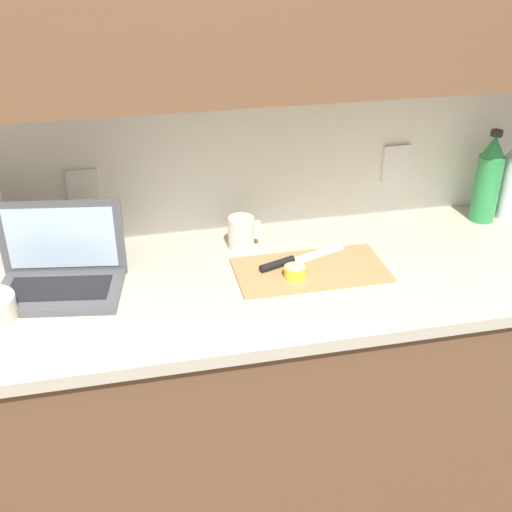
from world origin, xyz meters
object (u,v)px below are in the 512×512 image
(knife, at_px, (288,261))
(bottle_green_soda, at_px, (488,180))
(measuring_cup, at_px, (241,232))
(laptop, at_px, (60,269))
(bottle_oil_tall, at_px, (512,179))
(cutting_board, at_px, (310,270))
(lemon_half_cut, at_px, (295,272))

(knife, relative_size, bottle_green_soda, 0.92)
(measuring_cup, bearing_deg, laptop, -166.86)
(laptop, distance_m, bottle_oil_tall, 1.44)
(knife, xyz_separation_m, measuring_cup, (-0.11, 0.15, 0.03))
(knife, relative_size, measuring_cup, 2.85)
(laptop, bearing_deg, bottle_green_soda, 15.20)
(bottle_oil_tall, bearing_deg, cutting_board, -164.39)
(laptop, xyz_separation_m, knife, (0.63, -0.02, -0.04))
(cutting_board, xyz_separation_m, bottle_green_soda, (0.65, 0.21, 0.14))
(bottle_oil_tall, xyz_separation_m, measuring_cup, (-0.90, -0.02, -0.09))
(laptop, bearing_deg, knife, 7.03)
(bottle_green_soda, height_order, measuring_cup, bottle_green_soda)
(laptop, xyz_separation_m, bottle_oil_tall, (1.43, 0.14, 0.08))
(laptop, bearing_deg, cutting_board, 3.78)
(bottle_green_soda, bearing_deg, bottle_oil_tall, 0.00)
(lemon_half_cut, height_order, bottle_green_soda, bottle_green_soda)
(cutting_board, bearing_deg, knife, 143.23)
(knife, bearing_deg, laptop, 157.81)
(cutting_board, xyz_separation_m, knife, (-0.06, 0.04, 0.01))
(laptop, relative_size, knife, 1.29)
(laptop, bearing_deg, measuring_cup, 22.28)
(cutting_board, xyz_separation_m, lemon_half_cut, (-0.06, -0.03, 0.02))
(lemon_half_cut, bearing_deg, bottle_green_soda, 18.67)
(bottle_oil_tall, bearing_deg, lemon_half_cut, -163.27)
(bottle_green_soda, bearing_deg, lemon_half_cut, -161.33)
(laptop, bearing_deg, lemon_half_cut, 0.42)
(bottle_green_soda, distance_m, bottle_oil_tall, 0.09)
(knife, xyz_separation_m, bottle_green_soda, (0.71, 0.17, 0.12))
(knife, height_order, bottle_oil_tall, bottle_oil_tall)
(cutting_board, relative_size, knife, 1.53)
(cutting_board, height_order, knife, knife)
(knife, height_order, measuring_cup, measuring_cup)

